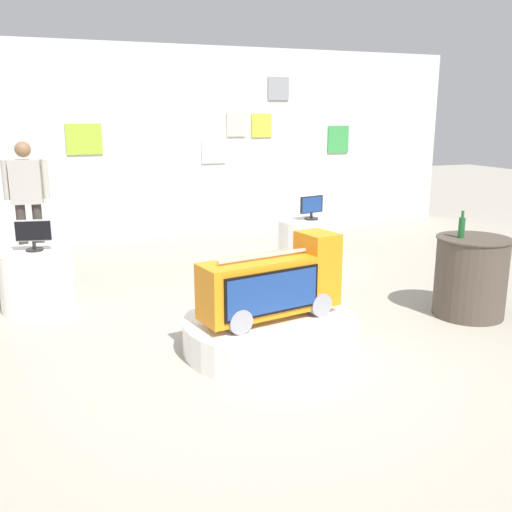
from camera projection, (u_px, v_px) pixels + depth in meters
The scene contains 11 objects.
ground_plane at pixel (264, 352), 4.84m from camera, with size 30.00×30.00×0.00m, color #A8A091.
back_wall_display at pixel (150, 143), 9.15m from camera, with size 11.02×0.13×3.06m.
main_display_pedestal at pixel (270, 334), 4.87m from camera, with size 1.50×1.50×0.28m, color white.
novelty_firetruck_tv at pixel (274, 285), 4.77m from camera, with size 1.29×0.59×0.70m.
display_pedestal_left_rear at pixel (311, 242), 7.60m from camera, with size 0.88×0.88×0.62m, color white.
tv_on_left_rear at pixel (312, 207), 7.48m from camera, with size 0.36×0.19×0.31m.
display_pedestal_center_rear at pixel (38, 280), 5.85m from camera, with size 0.74×0.74×0.62m, color white.
tv_on_center_rear at pixel (33, 233), 5.73m from camera, with size 0.37×0.17×0.32m.
side_table_round at pixel (471, 276), 5.64m from camera, with size 0.72×0.72×0.80m.
bottle_on_side_table at pixel (462, 227), 5.51m from camera, with size 0.06×0.06×0.27m.
shopper_browsing_near_truck at pixel (27, 195), 7.32m from camera, with size 0.56×0.24×1.65m.
Camera 1 is at (-1.63, -4.20, 1.96)m, focal length 39.78 mm.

